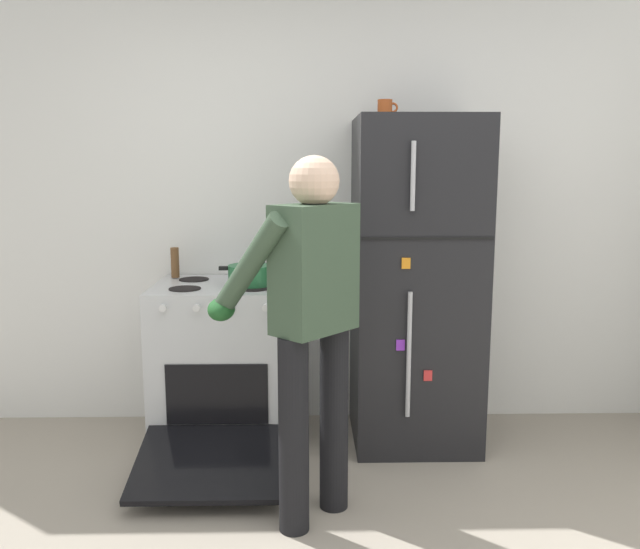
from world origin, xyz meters
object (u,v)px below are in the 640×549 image
object	(u,v)px
red_pot	(250,275)
person_cook	(308,308)
coffee_mug	(385,109)
stove_range	(224,365)
refrigerator	(415,283)
pepper_mill	(175,262)

from	to	relation	value
red_pot	person_cook	bearing A→B (deg)	-68.42
person_cook	coffee_mug	world-z (taller)	coffee_mug
coffee_mug	stove_range	bearing A→B (deg)	-175.69
coffee_mug	red_pot	bearing A→B (deg)	-172.29
stove_range	coffee_mug	world-z (taller)	coffee_mug
refrigerator	pepper_mill	size ratio (longest dim) A/B	10.36
refrigerator	stove_range	bearing A→B (deg)	-179.07
stove_range	red_pot	bearing A→B (deg)	-11.40
refrigerator	coffee_mug	size ratio (longest dim) A/B	16.20
pepper_mill	person_cook	bearing A→B (deg)	-53.51
person_cook	stove_range	bearing A→B (deg)	119.79
stove_range	red_pot	distance (m)	0.55
person_cook	pepper_mill	bearing A→B (deg)	126.49
stove_range	coffee_mug	size ratio (longest dim) A/B	10.80
person_cook	pepper_mill	size ratio (longest dim) A/B	9.13
stove_range	person_cook	bearing A→B (deg)	-60.21
pepper_mill	refrigerator	bearing A→B (deg)	-8.28
person_cook	refrigerator	bearing A→B (deg)	54.74
person_cook	red_pot	world-z (taller)	person_cook
refrigerator	pepper_mill	distance (m)	1.39
person_cook	red_pot	size ratio (longest dim) A/B	4.68
stove_range	pepper_mill	world-z (taller)	pepper_mill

